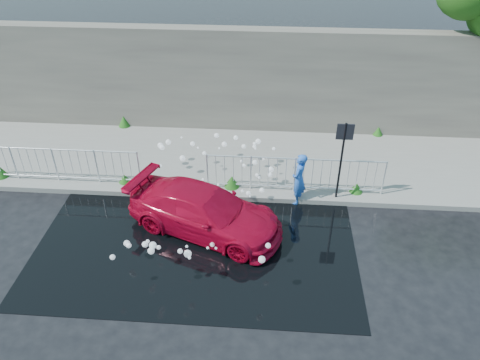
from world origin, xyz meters
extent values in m
plane|color=black|center=(0.00, 0.00, 0.00)|extent=(90.00, 90.00, 0.00)
cube|color=gray|center=(0.00, 5.00, 0.07)|extent=(30.00, 4.00, 0.15)
cube|color=gray|center=(0.00, 3.00, 0.08)|extent=(30.00, 0.25, 0.16)
cube|color=#534D46|center=(0.00, 7.20, 1.90)|extent=(30.00, 0.60, 3.50)
cube|color=black|center=(0.50, 1.00, 0.01)|extent=(8.00, 5.00, 0.01)
cylinder|color=black|center=(4.20, 3.10, 1.25)|extent=(0.06, 0.06, 2.50)
cube|color=black|center=(4.20, 3.10, 2.25)|extent=(0.45, 0.04, 0.45)
cylinder|color=silver|center=(-1.50, 3.35, 0.70)|extent=(0.05, 0.05, 1.10)
cylinder|color=silver|center=(-4.00, 3.35, 1.22)|extent=(5.00, 0.04, 0.04)
cylinder|color=silver|center=(-4.00, 3.35, 0.27)|extent=(5.00, 0.04, 0.04)
cylinder|color=silver|center=(0.50, 3.35, 0.70)|extent=(0.05, 0.05, 1.10)
cylinder|color=silver|center=(5.50, 3.35, 0.70)|extent=(0.05, 0.05, 1.10)
cylinder|color=silver|center=(3.00, 3.35, 1.22)|extent=(5.00, 0.04, 0.04)
cylinder|color=silver|center=(3.00, 3.35, 0.27)|extent=(5.00, 0.04, 0.04)
cone|color=#245316|center=(-5.80, 3.40, 0.35)|extent=(0.40, 0.40, 0.39)
cone|color=#245316|center=(-2.00, 3.40, 0.28)|extent=(0.36, 0.36, 0.26)
cone|color=#245316|center=(1.20, 3.40, 0.33)|extent=(0.44, 0.44, 0.36)
cone|color=#245316|center=(4.80, 3.40, 0.29)|extent=(0.38, 0.38, 0.29)
cone|color=#245316|center=(-3.00, 6.90, 0.35)|extent=(0.42, 0.42, 0.39)
cone|color=#245316|center=(6.00, 6.90, 0.31)|extent=(0.34, 0.34, 0.31)
sphere|color=white|center=(2.39, 4.33, 0.94)|extent=(0.11, 0.11, 0.11)
sphere|color=white|center=(0.05, 3.15, 0.48)|extent=(0.11, 0.11, 0.11)
sphere|color=white|center=(2.09, 2.83, 0.46)|extent=(0.15, 0.15, 0.15)
sphere|color=white|center=(-0.43, 3.08, 0.60)|extent=(0.08, 0.08, 0.08)
sphere|color=white|center=(1.52, 3.73, 0.69)|extent=(0.11, 0.11, 0.11)
sphere|color=white|center=(1.71, 2.85, 0.32)|extent=(0.15, 0.15, 0.15)
sphere|color=white|center=(1.77, 2.61, 0.39)|extent=(0.06, 0.06, 0.06)
sphere|color=white|center=(0.40, 3.06, 0.58)|extent=(0.08, 0.08, 0.08)
sphere|color=white|center=(0.13, 2.72, 0.40)|extent=(0.13, 0.13, 0.13)
sphere|color=white|center=(2.30, 3.45, 0.58)|extent=(0.14, 0.14, 0.14)
sphere|color=white|center=(-0.09, 4.44, 0.94)|extent=(0.15, 0.15, 0.15)
sphere|color=white|center=(0.90, 4.32, 1.03)|extent=(0.16, 0.16, 0.16)
sphere|color=white|center=(-0.32, 3.95, 0.72)|extent=(0.18, 0.18, 0.18)
sphere|color=white|center=(-0.03, 2.92, 0.29)|extent=(0.13, 0.13, 0.13)
sphere|color=white|center=(1.85, 3.65, 0.86)|extent=(0.15, 0.15, 0.15)
sphere|color=white|center=(2.00, 3.27, 0.59)|extent=(0.09, 0.09, 0.09)
sphere|color=white|center=(0.75, 4.24, 0.93)|extent=(0.07, 0.07, 0.07)
sphere|color=white|center=(0.83, 3.10, 0.40)|extent=(0.07, 0.07, 0.07)
sphere|color=white|center=(0.59, 4.94, 0.98)|extent=(0.16, 0.16, 0.16)
sphere|color=white|center=(0.76, 2.47, 0.29)|extent=(0.17, 0.17, 0.17)
sphere|color=white|center=(-0.90, 3.51, 0.70)|extent=(0.10, 0.10, 0.10)
sphere|color=white|center=(1.80, 4.43, 1.03)|extent=(0.11, 0.11, 0.11)
sphere|color=white|center=(1.90, 4.65, 0.99)|extent=(0.17, 0.17, 0.17)
sphere|color=white|center=(-0.47, 4.70, 1.00)|extent=(0.06, 0.06, 0.06)
sphere|color=white|center=(1.48, 4.32, 0.98)|extent=(0.14, 0.14, 0.14)
sphere|color=white|center=(2.33, 3.62, 0.66)|extent=(0.17, 0.17, 0.17)
sphere|color=white|center=(1.89, 2.39, 0.23)|extent=(0.14, 0.14, 0.14)
sphere|color=white|center=(1.93, 3.29, 0.67)|extent=(0.10, 0.10, 0.10)
sphere|color=white|center=(-0.90, 2.57, 0.29)|extent=(0.09, 0.09, 0.09)
sphere|color=white|center=(1.21, 4.73, 1.05)|extent=(0.15, 0.15, 0.15)
sphere|color=white|center=(-0.87, 4.59, 0.89)|extent=(0.17, 0.17, 0.17)
sphere|color=white|center=(1.84, 4.35, 0.91)|extent=(0.06, 0.06, 0.06)
sphere|color=white|center=(0.11, 4.24, 0.93)|extent=(0.07, 0.07, 0.07)
sphere|color=white|center=(-0.23, 3.06, 0.45)|extent=(0.10, 0.10, 0.10)
sphere|color=white|center=(-1.05, 4.31, 0.92)|extent=(0.17, 0.17, 0.17)
sphere|color=white|center=(-0.95, 4.08, 0.99)|extent=(0.17, 0.17, 0.17)
sphere|color=white|center=(1.55, 2.83, 0.41)|extent=(0.09, 0.09, 0.09)
sphere|color=white|center=(1.80, 4.42, 0.93)|extent=(0.12, 0.12, 0.12)
sphere|color=white|center=(0.28, 2.84, 0.23)|extent=(0.13, 0.13, 0.13)
sphere|color=white|center=(-0.06, 3.14, 0.37)|extent=(0.13, 0.13, 0.13)
sphere|color=white|center=(-0.15, 2.61, 0.30)|extent=(0.07, 0.07, 0.07)
sphere|color=white|center=(2.09, 3.99, 0.78)|extent=(0.08, 0.08, 0.08)
sphere|color=white|center=(1.45, 3.82, 0.77)|extent=(0.09, 0.09, 0.09)
sphere|color=white|center=(1.00, 2.40, 0.12)|extent=(0.17, 0.17, 0.17)
sphere|color=white|center=(0.31, 4.11, 0.82)|extent=(0.12, 0.12, 0.12)
sphere|color=white|center=(-0.91, 2.88, 0.28)|extent=(0.11, 0.11, 0.11)
sphere|color=white|center=(-0.78, 2.67, 0.37)|extent=(0.12, 0.12, 0.12)
sphere|color=white|center=(2.19, -0.43, 0.96)|extent=(0.16, 0.16, 0.16)
sphere|color=white|center=(-0.98, 0.28, 0.51)|extent=(0.13, 0.13, 0.13)
sphere|color=white|center=(1.12, 0.16, 0.67)|extent=(0.06, 0.06, 0.06)
sphere|color=white|center=(0.60, -0.38, 0.85)|extent=(0.07, 0.07, 0.07)
sphere|color=white|center=(-0.33, 0.48, 0.31)|extent=(0.11, 0.11, 0.11)
sphere|color=white|center=(0.41, -0.40, 1.05)|extent=(0.12, 0.12, 0.12)
sphere|color=white|center=(-1.05, 0.36, 0.50)|extent=(0.16, 0.16, 0.16)
sphere|color=white|center=(-0.21, -0.28, 1.07)|extent=(0.17, 0.17, 0.17)
sphere|color=white|center=(-0.48, 0.19, 0.75)|extent=(0.09, 0.09, 0.09)
sphere|color=white|center=(0.94, 0.09, 0.74)|extent=(0.07, 0.07, 0.07)
sphere|color=white|center=(0.55, -0.28, 0.87)|extent=(0.18, 0.18, 0.18)
sphere|color=white|center=(0.42, 0.25, 0.60)|extent=(0.07, 0.07, 0.07)
sphere|color=white|center=(-1.07, -0.53, 0.90)|extent=(0.13, 0.13, 0.13)
sphere|color=white|center=(-0.51, 0.06, 0.77)|extent=(0.15, 0.15, 0.15)
sphere|color=white|center=(0.96, 0.65, 0.33)|extent=(0.11, 0.11, 0.11)
sphere|color=white|center=(2.32, 0.37, 0.64)|extent=(0.13, 0.13, 0.13)
sphere|color=white|center=(-0.21, -0.46, 1.08)|extent=(0.15, 0.15, 0.15)
imported|color=#A50623|center=(0.67, 1.61, 0.60)|extent=(4.45, 3.04, 1.20)
imported|color=blue|center=(3.11, 3.00, 0.78)|extent=(0.55, 0.66, 1.56)
camera|label=1|loc=(2.27, -7.79, 8.05)|focal=35.00mm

